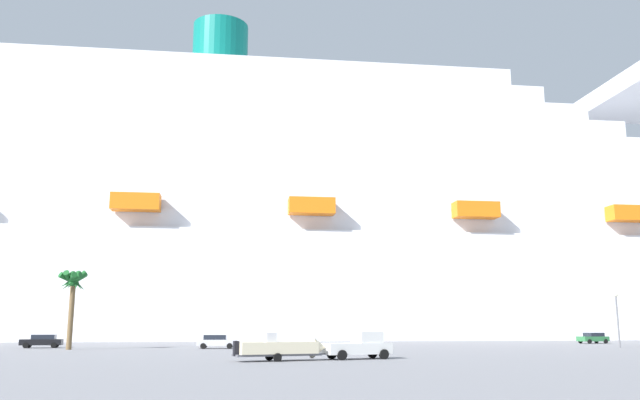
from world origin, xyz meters
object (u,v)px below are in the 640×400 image
at_px(pickup_truck, 359,346).
at_px(parked_car_black_coupe, 42,341).
at_px(parked_car_silver_sedan, 216,341).
at_px(street_lamp, 617,311).
at_px(palm_tree, 73,286).
at_px(cruise_ship, 352,231).
at_px(parked_car_green_wagon, 593,338).
at_px(small_boat_on_trailer, 285,348).

height_order(pickup_truck, parked_car_black_coupe, pickup_truck).
bearing_deg(parked_car_silver_sedan, street_lamp, -6.42).
bearing_deg(palm_tree, parked_car_silver_sedan, 2.12).
height_order(palm_tree, parked_car_black_coupe, palm_tree).
relative_size(cruise_ship, parked_car_silver_sedan, 53.04).
bearing_deg(parked_car_green_wagon, parked_car_black_coupe, -175.76).
distance_m(cruise_ship, parked_car_green_wagon, 49.38).
height_order(small_boat_on_trailer, parked_car_silver_sedan, small_boat_on_trailer).
distance_m(palm_tree, parked_car_silver_sedan, 17.54).
bearing_deg(small_boat_on_trailer, pickup_truck, 13.07).
bearing_deg(pickup_truck, cruise_ship, 77.61).
height_order(small_boat_on_trailer, parked_car_black_coupe, small_boat_on_trailer).
bearing_deg(parked_car_silver_sedan, palm_tree, -177.88).
height_order(street_lamp, parked_car_green_wagon, street_lamp).
height_order(cruise_ship, palm_tree, cruise_ship).
relative_size(cruise_ship, small_boat_on_trailer, 29.49).
height_order(cruise_ship, parked_car_silver_sedan, cruise_ship).
xyz_separation_m(cruise_ship, parked_car_black_coupe, (-47.70, -40.28, -20.17)).
xyz_separation_m(pickup_truck, palm_tree, (-27.45, 25.50, 6.01)).
bearing_deg(street_lamp, pickup_truck, -151.16).
bearing_deg(small_boat_on_trailer, parked_car_green_wagon, 37.51).
relative_size(parked_car_black_coupe, parked_car_green_wagon, 1.02).
bearing_deg(parked_car_silver_sedan, cruise_ship, 59.74).
xyz_separation_m(pickup_truck, small_boat_on_trailer, (-6.27, -1.45, -0.08)).
xyz_separation_m(cruise_ship, palm_tree, (-43.34, -46.81, -13.95)).
distance_m(small_boat_on_trailer, parked_car_silver_sedan, 27.98).
bearing_deg(street_lamp, palm_tree, 175.72).
distance_m(street_lamp, parked_car_green_wagon, 18.89).
xyz_separation_m(pickup_truck, parked_car_green_wagon, (44.75, 37.70, -0.21)).
distance_m(pickup_truck, small_boat_on_trailer, 6.43).
bearing_deg(parked_car_green_wagon, pickup_truck, -139.89).
bearing_deg(pickup_truck, small_boat_on_trailer, -166.93).
height_order(pickup_truck, palm_tree, palm_tree).
bearing_deg(cruise_ship, parked_car_silver_sedan, -120.26).
xyz_separation_m(parked_car_green_wagon, parked_car_silver_sedan, (-55.82, -11.59, 0.00)).
bearing_deg(small_boat_on_trailer, street_lamp, 26.80).
relative_size(palm_tree, street_lamp, 1.33).
height_order(parked_car_green_wagon, parked_car_silver_sedan, same).
bearing_deg(street_lamp, parked_car_black_coupe, 170.67).
bearing_deg(pickup_truck, parked_car_silver_sedan, 112.96).
xyz_separation_m(cruise_ship, small_boat_on_trailer, (-22.16, -73.77, -20.04)).
xyz_separation_m(pickup_truck, parked_car_black_coupe, (-31.81, 32.03, -0.21)).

